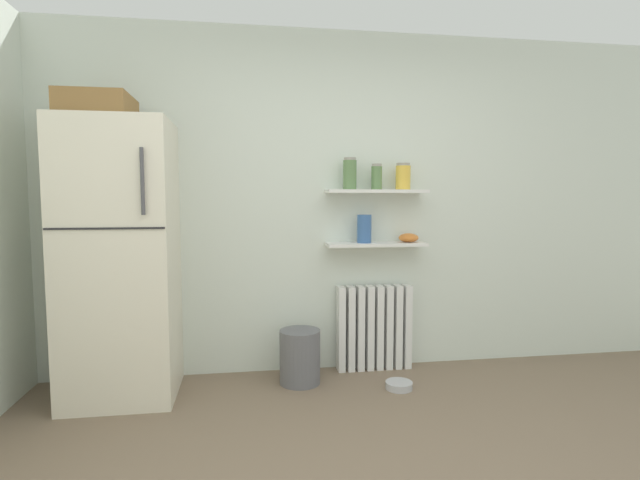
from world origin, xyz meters
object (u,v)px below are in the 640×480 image
(refrigerator, at_px, (120,256))
(storage_jar_1, at_px, (377,177))
(pet_food_bowl, at_px, (399,385))
(radiator, at_px, (374,327))
(storage_jar_0, at_px, (350,174))
(storage_jar_2, at_px, (403,177))
(trash_bin, at_px, (300,357))
(vase, at_px, (364,229))
(shelf_bowl, at_px, (409,238))

(refrigerator, relative_size, storage_jar_1, 10.31)
(refrigerator, xyz_separation_m, pet_food_bowl, (1.88, -0.18, -0.93))
(radiator, bearing_deg, storage_jar_0, -171.77)
(storage_jar_2, xyz_separation_m, trash_bin, (-0.82, -0.18, -1.31))
(pet_food_bowl, bearing_deg, radiator, 99.28)
(radiator, relative_size, vase, 3.08)
(storage_jar_0, bearing_deg, shelf_bowl, -0.00)
(radiator, xyz_separation_m, vase, (-0.09, -0.03, 0.78))
(storage_jar_1, height_order, storage_jar_2, storage_jar_2)
(refrigerator, bearing_deg, storage_jar_0, 7.50)
(refrigerator, xyz_separation_m, storage_jar_2, (2.02, 0.21, 0.54))
(vase, distance_m, trash_bin, 1.06)
(storage_jar_0, bearing_deg, storage_jar_1, -0.00)
(storage_jar_2, xyz_separation_m, shelf_bowl, (0.05, 0.00, -0.47))
(storage_jar_2, relative_size, vase, 0.94)
(radiator, bearing_deg, storage_jar_2, -8.23)
(refrigerator, relative_size, vase, 9.37)
(vase, bearing_deg, storage_jar_1, 0.00)
(trash_bin, bearing_deg, pet_food_bowl, -17.62)
(vase, bearing_deg, radiator, 17.90)
(trash_bin, bearing_deg, shelf_bowl, 11.55)
(storage_jar_0, relative_size, vase, 1.11)
(shelf_bowl, relative_size, pet_food_bowl, 0.80)
(refrigerator, distance_m, storage_jar_1, 1.90)
(storage_jar_2, distance_m, pet_food_bowl, 1.53)
(storage_jar_0, height_order, vase, storage_jar_0)
(storage_jar_0, distance_m, storage_jar_1, 0.21)
(radiator, xyz_separation_m, storage_jar_2, (0.21, -0.03, 1.17))
(radiator, distance_m, storage_jar_0, 1.21)
(storage_jar_0, height_order, shelf_bowl, storage_jar_0)
(pet_food_bowl, bearing_deg, shelf_bowl, 64.17)
(storage_jar_1, relative_size, pet_food_bowl, 1.02)
(radiator, distance_m, vase, 0.78)
(refrigerator, relative_size, shelf_bowl, 13.13)
(shelf_bowl, bearing_deg, trash_bin, -168.45)
(refrigerator, xyz_separation_m, storage_jar_0, (1.61, 0.21, 0.56))
(storage_jar_1, distance_m, shelf_bowl, 0.53)
(storage_jar_1, distance_m, trash_bin, 1.45)
(trash_bin, relative_size, pet_food_bowl, 2.05)
(trash_bin, bearing_deg, vase, 18.98)
(storage_jar_1, relative_size, storage_jar_2, 0.96)
(refrigerator, distance_m, vase, 1.74)
(storage_jar_0, height_order, trash_bin, storage_jar_0)
(storage_jar_1, bearing_deg, shelf_bowl, 0.00)
(refrigerator, relative_size, pet_food_bowl, 10.55)
(shelf_bowl, bearing_deg, refrigerator, -174.18)
(refrigerator, distance_m, storage_jar_2, 2.10)
(storage_jar_0, relative_size, pet_food_bowl, 1.25)
(storage_jar_1, distance_m, vase, 0.40)
(pet_food_bowl, bearing_deg, vase, 112.43)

